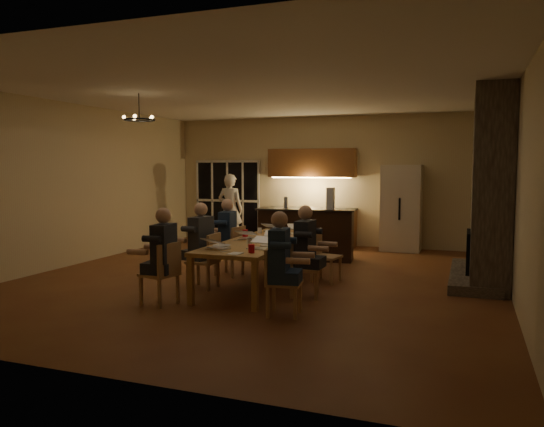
{
  "coord_description": "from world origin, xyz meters",
  "views": [
    {
      "loc": [
        3.35,
        -8.42,
        1.94
      ],
      "look_at": [
        0.12,
        0.3,
        1.13
      ],
      "focal_mm": 35.0,
      "sensor_mm": 36.0,
      "label": 1
    }
  ],
  "objects": [
    {
      "name": "floor",
      "position": [
        0.0,
        0.0,
        0.0
      ],
      "size": [
        9.0,
        9.0,
        0.0
      ],
      "primitive_type": "plane",
      "color": "brown",
      "rests_on": "ground"
    },
    {
      "name": "back_wall",
      "position": [
        0.0,
        4.52,
        1.6
      ],
      "size": [
        8.0,
        0.04,
        3.2
      ],
      "primitive_type": "cube",
      "color": "beige",
      "rests_on": "ground"
    },
    {
      "name": "left_wall",
      "position": [
        -4.02,
        0.0,
        1.6
      ],
      "size": [
        0.04,
        9.0,
        3.2
      ],
      "primitive_type": "cube",
      "color": "beige",
      "rests_on": "ground"
    },
    {
      "name": "right_wall",
      "position": [
        4.02,
        0.0,
        1.6
      ],
      "size": [
        0.04,
        9.0,
        3.2
      ],
      "primitive_type": "cube",
      "color": "beige",
      "rests_on": "ground"
    },
    {
      "name": "ceiling",
      "position": [
        0.0,
        0.0,
        3.22
      ],
      "size": [
        8.0,
        9.0,
        0.04
      ],
      "primitive_type": "cube",
      "color": "white",
      "rests_on": "back_wall"
    },
    {
      "name": "french_doors",
      "position": [
        -2.7,
        4.47,
        1.05
      ],
      "size": [
        1.86,
        0.08,
        2.1
      ],
      "primitive_type": "cube",
      "color": "black",
      "rests_on": "ground"
    },
    {
      "name": "fireplace",
      "position": [
        3.7,
        1.2,
        1.6
      ],
      "size": [
        0.58,
        2.5,
        3.2
      ],
      "primitive_type": "cube",
      "color": "#60574B",
      "rests_on": "ground"
    },
    {
      "name": "kitchenette",
      "position": [
        -0.3,
        4.2,
        1.2
      ],
      "size": [
        2.24,
        0.68,
        2.4
      ],
      "primitive_type": null,
      "color": "brown",
      "rests_on": "ground"
    },
    {
      "name": "refrigerator",
      "position": [
        1.9,
        4.15,
        1.0
      ],
      "size": [
        0.9,
        0.68,
        2.0
      ],
      "primitive_type": "cube",
      "color": "beige",
      "rests_on": "ground"
    },
    {
      "name": "dining_table",
      "position": [
        0.21,
        -0.4,
        0.38
      ],
      "size": [
        1.1,
        3.18,
        0.75
      ],
      "primitive_type": "cube",
      "color": "tan",
      "rests_on": "ground"
    },
    {
      "name": "bar_island",
      "position": [
        0.17,
        2.23,
        0.54
      ],
      "size": [
        2.12,
        0.94,
        1.08
      ],
      "primitive_type": "cube",
      "rotation": [
        0.0,
        0.0,
        0.13
      ],
      "color": "black",
      "rests_on": "ground"
    },
    {
      "name": "chair_left_near",
      "position": [
        -0.72,
        -2.04,
        0.45
      ],
      "size": [
        0.53,
        0.53,
        0.89
      ],
      "primitive_type": null,
      "rotation": [
        0.0,
        0.0,
        -1.8
      ],
      "color": "tan",
      "rests_on": "ground"
    },
    {
      "name": "chair_left_mid",
      "position": [
        -0.62,
        -0.92,
        0.45
      ],
      "size": [
        0.44,
        0.44,
        0.89
      ],
      "primitive_type": null,
      "rotation": [
        0.0,
        0.0,
        -1.56
      ],
      "color": "tan",
      "rests_on": "ground"
    },
    {
      "name": "chair_left_far",
      "position": [
        -0.65,
        0.15,
        0.45
      ],
      "size": [
        0.49,
        0.49,
        0.89
      ],
      "primitive_type": null,
      "rotation": [
        0.0,
        0.0,
        -1.7
      ],
      "color": "tan",
      "rests_on": "ground"
    },
    {
      "name": "chair_right_near",
      "position": [
        1.13,
        -1.96,
        0.45
      ],
      "size": [
        0.49,
        0.49,
        0.89
      ],
      "primitive_type": null,
      "rotation": [
        0.0,
        0.0,
        1.7
      ],
      "color": "tan",
      "rests_on": "ground"
    },
    {
      "name": "chair_right_mid",
      "position": [
        1.09,
        -0.91,
        0.45
      ],
      "size": [
        0.53,
        0.53,
        0.89
      ],
      "primitive_type": null,
      "rotation": [
        0.0,
        0.0,
        1.79
      ],
      "color": "tan",
      "rests_on": "ground"
    },
    {
      "name": "chair_right_far",
      "position": [
        1.12,
        0.22,
        0.45
      ],
      "size": [
        0.51,
        0.51,
        0.89
      ],
      "primitive_type": null,
      "rotation": [
        0.0,
        0.0,
        1.38
      ],
      "color": "tan",
      "rests_on": "ground"
    },
    {
      "name": "person_left_near",
      "position": [
        -0.64,
        -2.03,
        0.69
      ],
      "size": [
        0.65,
        0.65,
        1.38
      ],
      "primitive_type": null,
      "rotation": [
        0.0,
        0.0,
        -1.48
      ],
      "color": "#202229",
      "rests_on": "ground"
    },
    {
      "name": "person_right_near",
      "position": [
        1.08,
        -2.01,
        0.69
      ],
      "size": [
        0.69,
        0.69,
        1.38
      ],
      "primitive_type": null,
      "rotation": [
        0.0,
        0.0,
        1.73
      ],
      "color": "#1E2B4B",
      "rests_on": "ground"
    },
    {
      "name": "person_left_mid",
      "position": [
        -0.67,
        -0.87,
        0.69
      ],
      "size": [
        0.68,
        0.68,
        1.38
      ],
      "primitive_type": null,
      "rotation": [
        0.0,
        0.0,
        -1.72
      ],
      "color": "#353A3F",
      "rests_on": "ground"
    },
    {
      "name": "person_right_mid",
      "position": [
        1.08,
        -0.88,
        0.69
      ],
      "size": [
        0.62,
        0.62,
        1.38
      ],
      "primitive_type": null,
      "rotation": [
        0.0,
        0.0,
        1.54
      ],
      "color": "#202229",
      "rests_on": "ground"
    },
    {
      "name": "person_left_far",
      "position": [
        -0.7,
        0.19,
        0.69
      ],
      "size": [
        0.67,
        0.67,
        1.38
      ],
      "primitive_type": null,
      "rotation": [
        0.0,
        0.0,
        -1.45
      ],
      "color": "#1E2B4B",
      "rests_on": "ground"
    },
    {
      "name": "standing_person",
      "position": [
        -2.24,
        3.64,
        0.89
      ],
      "size": [
        0.66,
        0.44,
        1.78
      ],
      "primitive_type": "imported",
      "rotation": [
        0.0,
        0.0,
        3.16
      ],
      "color": "silver",
      "rests_on": "ground"
    },
    {
      "name": "chandelier",
      "position": [
        -1.95,
        -0.65,
        2.75
      ],
      "size": [
        0.53,
        0.53,
        0.03
      ],
      "primitive_type": "torus",
      "color": "black",
      "rests_on": "ceiling"
    },
    {
      "name": "laptop_a",
      "position": [
        -0.08,
        -1.45,
        0.86
      ],
      "size": [
        0.4,
        0.38,
        0.23
      ],
      "primitive_type": null,
      "rotation": [
        0.0,
        0.0,
        2.76
      ],
      "color": "silver",
      "rests_on": "dining_table"
    },
    {
      "name": "laptop_b",
      "position": [
        0.5,
        -1.27,
        0.86
      ],
      "size": [
        0.36,
        0.32,
        0.23
      ],
      "primitive_type": null,
      "rotation": [
        0.0,
        0.0,
        -0.14
      ],
      "color": "silver",
      "rests_on": "dining_table"
    },
    {
      "name": "laptop_c",
      "position": [
        -0.04,
        -0.38,
        0.86
      ],
      "size": [
        0.34,
        0.3,
        0.23
      ],
      "primitive_type": null,
      "rotation": [
        0.0,
        0.0,
        3.09
      ],
      "color": "silver",
      "rests_on": "dining_table"
    },
    {
      "name": "laptop_d",
      "position": [
        0.43,
        -0.47,
        0.86
      ],
      "size": [
        0.37,
        0.34,
        0.23
      ],
      "primitive_type": null,
      "rotation": [
        0.0,
        0.0,
        0.19
      ],
      "color": "silver",
      "rests_on": "dining_table"
    },
    {
      "name": "laptop_e",
      "position": [
        -0.02,
        0.77,
        0.86
      ],
      "size": [
        0.36,
        0.32,
        0.23
      ],
      "primitive_type": null,
      "rotation": [
        0.0,
        0.0,
        2.99
      ],
      "color": "silver",
      "rests_on": "dining_table"
    },
    {
      "name": "laptop_f",
      "position": [
        0.49,
        0.62,
        0.86
      ],
      "size": [
        0.41,
        0.4,
        0.23
      ],
      "primitive_type": null,
      "rotation": [
        0.0,
        0.0,
        0.49
      ],
      "color": "silver",
      "rests_on": "dining_table"
    },
    {
      "name": "mug_front",
      "position": [
        0.15,
        -0.83,
        0.8
      ],
      "size": [
        0.08,
        0.08,
        0.1
      ],
      "primitive_type": "cylinder",
      "color": "white",
      "rests_on": "dining_table"
    },
    {
      "name": "mug_mid",
      "position": [
        0.29,
        0.15,
        0.8
      ],
      "size": [
        0.09,
        0.09,
        0.1
      ],
      "primitive_type": "cylinder",
      "color": "white",
      "rests_on": "dining_table"
    },
    {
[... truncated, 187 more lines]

